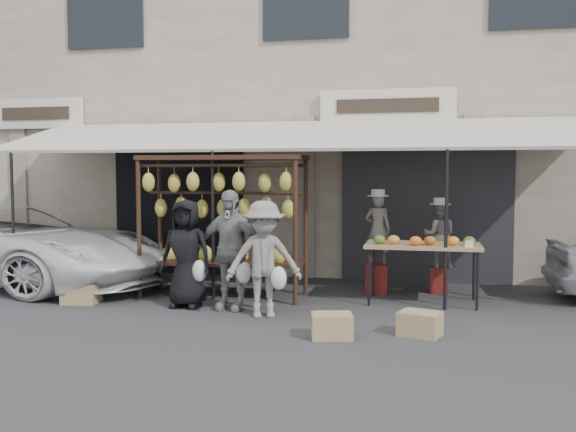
# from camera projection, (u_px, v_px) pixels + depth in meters

# --- Properties ---
(ground_plane) EXTENTS (90.00, 90.00, 0.00)m
(ground_plane) POSITION_uv_depth(u_px,v_px,m) (256.00, 319.00, 8.64)
(ground_plane) COLOR #2D2D30
(shophouse) EXTENTS (24.00, 6.15, 7.30)m
(shophouse) POSITION_uv_depth(u_px,v_px,m) (330.00, 99.00, 14.71)
(shophouse) COLOR #C0B5A1
(shophouse) RESTS_ON ground_plane
(awning) EXTENTS (10.00, 2.35, 2.92)m
(awning) POSITION_uv_depth(u_px,v_px,m) (292.00, 136.00, 10.68)
(awning) COLOR beige
(awning) RESTS_ON ground_plane
(banana_rack) EXTENTS (2.60, 0.90, 2.24)m
(banana_rack) POSITION_uv_depth(u_px,v_px,m) (222.00, 199.00, 10.05)
(banana_rack) COLOR black
(banana_rack) RESTS_ON ground_plane
(produce_table) EXTENTS (1.70, 0.90, 1.04)m
(produce_table) POSITION_uv_depth(u_px,v_px,m) (423.00, 246.00, 9.60)
(produce_table) COLOR tan
(produce_table) RESTS_ON ground_plane
(vendor_left) EXTENTS (0.43, 0.29, 1.14)m
(vendor_left) POSITION_uv_depth(u_px,v_px,m) (378.00, 229.00, 10.42)
(vendor_left) COLOR slate
(vendor_left) RESTS_ON stool_left
(vendor_right) EXTENTS (0.53, 0.42, 1.07)m
(vendor_right) POSITION_uv_depth(u_px,v_px,m) (440.00, 235.00, 10.48)
(vendor_right) COLOR gray
(vendor_right) RESTS_ON stool_right
(customer_left) EXTENTS (0.79, 0.52, 1.58)m
(customer_left) POSITION_uv_depth(u_px,v_px,m) (186.00, 253.00, 9.35)
(customer_left) COLOR black
(customer_left) RESTS_ON ground_plane
(customer_mid) EXTENTS (1.05, 0.53, 1.73)m
(customer_mid) POSITION_uv_depth(u_px,v_px,m) (230.00, 250.00, 9.19)
(customer_mid) COLOR gray
(customer_mid) RESTS_ON ground_plane
(customer_right) EXTENTS (1.17, 0.90, 1.59)m
(customer_right) POSITION_uv_depth(u_px,v_px,m) (264.00, 259.00, 8.72)
(customer_right) COLOR gray
(customer_right) RESTS_ON ground_plane
(stool_left) EXTENTS (0.43, 0.43, 0.48)m
(stool_left) POSITION_uv_depth(u_px,v_px,m) (377.00, 278.00, 10.47)
(stool_left) COLOR maroon
(stool_left) RESTS_ON ground_plane
(stool_right) EXTENTS (0.34, 0.34, 0.41)m
(stool_right) POSITION_uv_depth(u_px,v_px,m) (439.00, 280.00, 10.53)
(stool_right) COLOR maroon
(stool_right) RESTS_ON ground_plane
(crate_near_a) EXTENTS (0.55, 0.47, 0.29)m
(crate_near_a) POSITION_uv_depth(u_px,v_px,m) (332.00, 326.00, 7.65)
(crate_near_a) COLOR tan
(crate_near_a) RESTS_ON ground_plane
(crate_near_b) EXTENTS (0.57, 0.49, 0.29)m
(crate_near_b) POSITION_uv_depth(u_px,v_px,m) (420.00, 324.00, 7.76)
(crate_near_b) COLOR tan
(crate_near_b) RESTS_ON ground_plane
(crate_far) EXTENTS (0.56, 0.45, 0.31)m
(crate_far) POSITION_uv_depth(u_px,v_px,m) (81.00, 293.00, 9.67)
(crate_far) COLOR tan
(crate_far) RESTS_ON ground_plane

